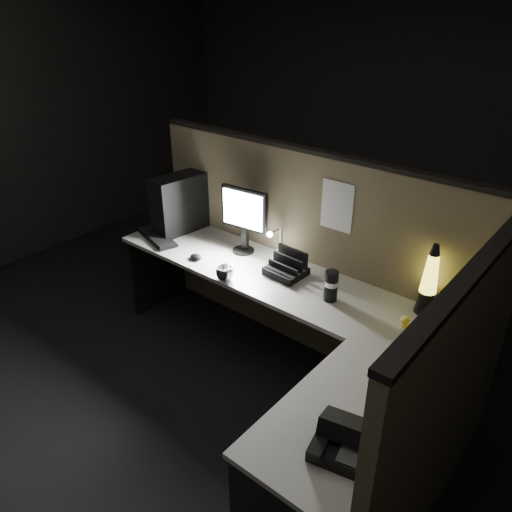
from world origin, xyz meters
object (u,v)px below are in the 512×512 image
Objects in this scene: monitor at (244,214)px; lava_lamp at (429,285)px; desk_phone at (346,440)px; pc_tower at (180,204)px; keyboard at (157,237)px.

monitor is 1.35m from lava_lamp.
pc_tower is at bearing 140.98° from desk_phone.
monitor is at bearing 10.65° from pc_tower.
pc_tower is 2.38m from desk_phone.
desk_phone is at bearing -41.88° from monitor.
lava_lamp reaches higher than keyboard.
lava_lamp is 1.20m from desk_phone.
pc_tower reaches higher than desk_phone.
desk_phone is (0.16, -1.19, -0.13)m from lava_lamp.
lava_lamp reaches higher than desk_phone.
pc_tower reaches higher than keyboard.
pc_tower is 1.01× the size of keyboard.
keyboard is (-0.66, -0.28, -0.28)m from monitor.
monitor is 1.59× the size of desk_phone.
desk_phone reaches higher than keyboard.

